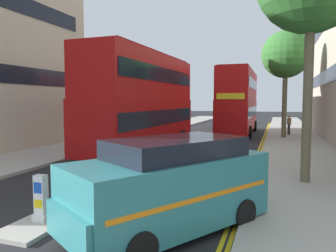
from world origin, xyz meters
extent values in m
cube|color=#ADA89E|center=(6.50, 16.00, 0.07)|extent=(4.00, 80.00, 0.14)
cube|color=#ADA89E|center=(-6.50, 16.00, 0.07)|extent=(4.00, 80.00, 0.14)
cube|color=yellow|center=(4.40, 14.00, 0.00)|extent=(0.10, 56.00, 0.01)
cube|color=yellow|center=(4.24, 14.00, 0.00)|extent=(0.10, 56.00, 0.01)
cube|color=#ADA89E|center=(0.00, 3.09, 0.05)|extent=(1.10, 2.20, 0.10)
cube|color=silver|center=(0.00, 3.09, 0.18)|extent=(0.36, 0.28, 0.16)
cube|color=white|center=(0.00, 3.09, 0.73)|extent=(0.28, 0.20, 0.95)
cube|color=blue|center=(0.00, 2.99, 0.92)|extent=(0.22, 0.01, 0.26)
cube|color=yellow|center=(0.00, 2.99, 0.54)|extent=(0.22, 0.01, 0.20)
cube|color=#B20F0F|center=(-2.01, 13.95, 1.74)|extent=(2.79, 10.86, 2.60)
cube|color=#B20F0F|center=(-2.01, 13.95, 4.29)|extent=(2.74, 10.65, 2.50)
cube|color=black|center=(-2.01, 13.95, 2.04)|extent=(2.81, 10.43, 0.84)
cube|color=black|center=(-2.01, 13.95, 4.39)|extent=(2.80, 10.22, 0.80)
cube|color=yellow|center=(-1.86, 19.32, 3.29)|extent=(2.00, 0.11, 0.44)
cube|color=maroon|center=(-2.01, 13.95, 5.59)|extent=(2.51, 9.78, 0.10)
cylinder|color=black|center=(-3.16, 17.33, 0.52)|extent=(0.33, 1.05, 1.04)
cylinder|color=black|center=(-0.67, 17.26, 0.52)|extent=(0.33, 1.05, 1.04)
cylinder|color=black|center=(-3.35, 10.63, 0.52)|extent=(0.33, 1.05, 1.04)
cylinder|color=black|center=(-0.85, 10.57, 0.52)|extent=(0.33, 1.05, 1.04)
cube|color=#B20F0F|center=(2.00, 25.84, 1.74)|extent=(2.56, 10.81, 2.60)
cube|color=#B20F0F|center=(2.00, 25.84, 4.29)|extent=(2.50, 10.60, 2.50)
cube|color=black|center=(2.00, 25.84, 2.04)|extent=(2.58, 10.38, 0.84)
cube|color=black|center=(2.00, 25.84, 4.39)|extent=(2.57, 10.16, 0.80)
cube|color=yellow|center=(2.03, 20.46, 3.29)|extent=(2.00, 0.07, 0.44)
cube|color=maroon|center=(2.00, 25.84, 5.59)|extent=(2.30, 9.73, 0.10)
cylinder|color=black|center=(3.27, 22.49, 0.52)|extent=(0.31, 1.04, 1.04)
cylinder|color=black|center=(0.77, 22.48, 0.52)|extent=(0.31, 1.04, 1.04)
cylinder|color=black|center=(3.23, 29.19, 0.52)|extent=(0.31, 1.04, 1.04)
cylinder|color=black|center=(0.73, 29.18, 0.52)|extent=(0.31, 1.04, 1.04)
cube|color=teal|center=(3.04, 3.72, 0.94)|extent=(4.10, 4.99, 1.50)
cube|color=black|center=(3.12, 3.85, 1.74)|extent=(3.07, 3.50, 0.76)
cube|color=teal|center=(2.05, 2.13, 0.68)|extent=(2.15, 1.95, 0.67)
cube|color=orange|center=(3.04, 3.72, 0.99)|extent=(3.92, 4.68, 0.10)
cylinder|color=black|center=(3.04, 2.01, 0.34)|extent=(0.55, 0.69, 0.68)
cylinder|color=black|center=(1.51, 2.96, 0.34)|extent=(0.55, 0.69, 0.68)
cylinder|color=black|center=(4.58, 4.48, 0.34)|extent=(0.55, 0.69, 0.68)
cylinder|color=black|center=(3.05, 5.44, 0.34)|extent=(0.55, 0.69, 0.68)
cylinder|color=#2D2D38|center=(6.20, 25.62, 0.56)|extent=(0.22, 0.22, 0.85)
cube|color=#8C6647|center=(6.20, 25.62, 1.27)|extent=(0.34, 0.22, 0.56)
sphere|color=tan|center=(6.20, 25.62, 1.66)|extent=(0.20, 0.20, 0.20)
cylinder|color=#6B6047|center=(5.76, 23.46, 2.78)|extent=(0.36, 0.36, 5.28)
cylinder|color=#6B6047|center=(6.48, 23.54, 5.93)|extent=(0.29, 1.50, 1.10)
cylinder|color=#6B6047|center=(5.99, 24.01, 5.84)|extent=(1.19, 0.58, 0.92)
cylinder|color=#6B6047|center=(5.14, 23.80, 5.92)|extent=(0.81, 1.34, 1.07)
cylinder|color=#6B6047|center=(5.40, 23.25, 5.71)|extent=(0.55, 0.82, 0.67)
cylinder|color=#6B6047|center=(5.86, 22.70, 5.96)|extent=(1.58, 0.32, 1.16)
sphere|color=#33702D|center=(5.76, 23.46, 6.50)|extent=(3.61, 3.61, 3.61)
cylinder|color=#6B6047|center=(6.24, 9.05, 3.06)|extent=(0.32, 0.32, 5.84)
cylinder|color=#6B6047|center=(6.09, 9.64, 6.40)|extent=(1.25, 0.42, 0.93)
cube|color=black|center=(8.48, 20.44, 8.86)|extent=(0.04, 24.64, 1.00)
cube|color=black|center=(8.48, 20.44, 4.68)|extent=(0.04, 24.64, 1.00)
camera|label=1|loc=(5.27, -3.03, 2.96)|focal=34.50mm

